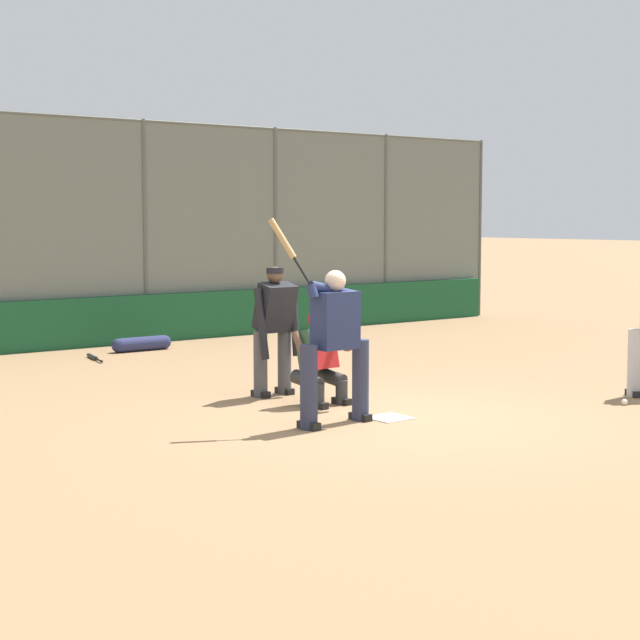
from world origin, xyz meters
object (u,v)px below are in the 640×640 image
Objects in this scene: batter_at_plate at (334,341)px; umpire_home at (275,327)px; baseball_loose at (624,402)px; catcher_behind_plate at (321,356)px; equipment_bag_dugout_side at (142,344)px; spare_bat_near_backstop at (93,357)px.

umpire_home is (-0.58, -1.94, -0.04)m from batter_at_plate.
batter_at_plate reaches higher than baseball_loose.
batter_at_plate is 1.37× the size of umpire_home.
catcher_behind_plate reaches higher than baseball_loose.
umpire_home is 1.49× the size of equipment_bag_dugout_side.
catcher_behind_plate is at bearing -164.36° from spare_bat_near_backstop.
batter_at_plate reaches higher than equipment_bag_dugout_side.
catcher_behind_plate is at bearing -124.57° from batter_at_plate.
umpire_home reaches higher than baseball_loose.
baseball_loose is 0.07× the size of equipment_bag_dugout_side.
umpire_home is (0.07, -0.87, 0.28)m from catcher_behind_plate.
spare_bat_near_backstop is at bearing 24.03° from equipment_bag_dugout_side.
equipment_bag_dugout_side is at bearing -104.96° from batter_at_plate.
batter_at_plate is 2.62× the size of spare_bat_near_backstop.
batter_at_plate reaches higher than catcher_behind_plate.
umpire_home is 1.91× the size of spare_bat_near_backstop.
spare_bat_near_backstop is (0.34, -5.48, -0.56)m from catcher_behind_plate.
catcher_behind_plate is 0.92m from umpire_home.
baseball_loose is at bearing 135.42° from catcher_behind_plate.
baseball_loose reaches higher than spare_bat_near_backstop.
equipment_bag_dugout_side is at bearing -75.86° from baseball_loose.
umpire_home is at bearing -91.90° from catcher_behind_plate.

